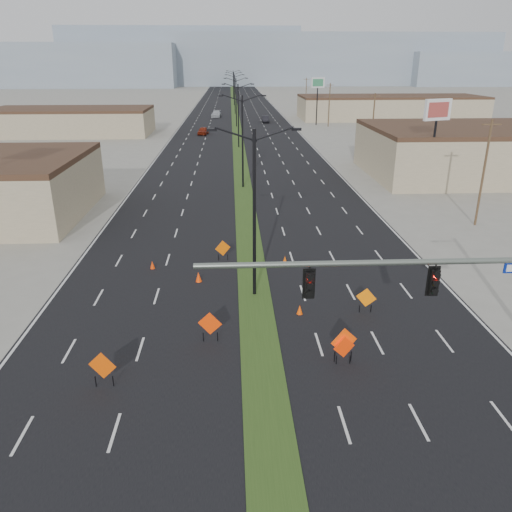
{
  "coord_description": "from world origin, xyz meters",
  "views": [
    {
      "loc": [
        -1.28,
        -15.74,
        13.45
      ],
      "look_at": [
        0.01,
        10.33,
        3.2
      ],
      "focal_mm": 35.0,
      "sensor_mm": 36.0,
      "label": 1
    }
  ],
  "objects_px": {
    "signal_mast": "(477,291)",
    "streetlight_5": "(234,88)",
    "car_left": "(203,131)",
    "construction_sign_4": "(344,348)",
    "streetlight_1": "(243,139)",
    "streetlight_2": "(238,114)",
    "construction_sign_3": "(344,342)",
    "pole_sign_east_near": "(437,117)",
    "streetlight_4": "(235,93)",
    "cone_1": "(300,310)",
    "car_far": "(216,114)",
    "construction_sign_0": "(102,367)",
    "streetlight_3": "(236,101)",
    "streetlight_6": "(233,84)",
    "construction_sign_1": "(210,325)",
    "construction_sign_5": "(366,298)",
    "cone_0": "(199,277)",
    "cone_3": "(152,265)",
    "car_mid": "(265,119)",
    "construction_sign_2": "(223,249)",
    "cone_2": "(285,260)",
    "pole_sign_east_far": "(318,86)",
    "streetlight_0": "(254,210)"
  },
  "relations": [
    {
      "from": "cone_3",
      "to": "pole_sign_east_far",
      "type": "distance_m",
      "value": 85.92
    },
    {
      "from": "car_far",
      "to": "construction_sign_0",
      "type": "bearing_deg",
      "value": -86.45
    },
    {
      "from": "car_far",
      "to": "cone_2",
      "type": "xyz_separation_m",
      "value": [
        7.27,
        -98.68,
        -0.47
      ]
    },
    {
      "from": "construction_sign_3",
      "to": "pole_sign_east_near",
      "type": "bearing_deg",
      "value": 46.83
    },
    {
      "from": "construction_sign_1",
      "to": "streetlight_1",
      "type": "bearing_deg",
      "value": 96.71
    },
    {
      "from": "streetlight_1",
      "to": "streetlight_5",
      "type": "height_order",
      "value": "same"
    },
    {
      "from": "streetlight_4",
      "to": "cone_1",
      "type": "bearing_deg",
      "value": -88.78
    },
    {
      "from": "streetlight_5",
      "to": "construction_sign_3",
      "type": "bearing_deg",
      "value": -88.5
    },
    {
      "from": "streetlight_1",
      "to": "streetlight_2",
      "type": "xyz_separation_m",
      "value": [
        0.0,
        28.0,
        0.0
      ]
    },
    {
      "from": "streetlight_1",
      "to": "pole_sign_east_near",
      "type": "height_order",
      "value": "streetlight_1"
    },
    {
      "from": "streetlight_2",
      "to": "streetlight_3",
      "type": "relative_size",
      "value": 1.0
    },
    {
      "from": "streetlight_0",
      "to": "construction_sign_4",
      "type": "bearing_deg",
      "value": -63.61
    },
    {
      "from": "streetlight_5",
      "to": "car_far",
      "type": "xyz_separation_m",
      "value": [
        -4.89,
        -36.55,
        -4.63
      ]
    },
    {
      "from": "streetlight_2",
      "to": "cone_3",
      "type": "xyz_separation_m",
      "value": [
        -6.86,
        -51.59,
        -5.13
      ]
    },
    {
      "from": "streetlight_2",
      "to": "construction_sign_0",
      "type": "relative_size",
      "value": 5.76
    },
    {
      "from": "streetlight_3",
      "to": "pole_sign_east_near",
      "type": "height_order",
      "value": "streetlight_3"
    },
    {
      "from": "car_left",
      "to": "cone_2",
      "type": "distance_m",
      "value": 67.45
    },
    {
      "from": "signal_mast",
      "to": "pole_sign_east_near",
      "type": "bearing_deg",
      "value": 71.59
    },
    {
      "from": "streetlight_2",
      "to": "cone_3",
      "type": "bearing_deg",
      "value": -97.58
    },
    {
      "from": "streetlight_1",
      "to": "streetlight_4",
      "type": "bearing_deg",
      "value": 90.0
    },
    {
      "from": "streetlight_2",
      "to": "construction_sign_3",
      "type": "relative_size",
      "value": 5.5
    },
    {
      "from": "construction_sign_5",
      "to": "construction_sign_3",
      "type": "bearing_deg",
      "value": -91.53
    },
    {
      "from": "cone_3",
      "to": "car_mid",
      "type": "bearing_deg",
      "value": 81.07
    },
    {
      "from": "signal_mast",
      "to": "streetlight_5",
      "type": "distance_m",
      "value": 150.25
    },
    {
      "from": "construction_sign_1",
      "to": "construction_sign_5",
      "type": "height_order",
      "value": "construction_sign_1"
    },
    {
      "from": "streetlight_1",
      "to": "cone_3",
      "type": "bearing_deg",
      "value": -106.22
    },
    {
      "from": "construction_sign_0",
      "to": "construction_sign_5",
      "type": "height_order",
      "value": "construction_sign_0"
    },
    {
      "from": "streetlight_3",
      "to": "streetlight_6",
      "type": "xyz_separation_m",
      "value": [
        0.0,
        84.0,
        0.0
      ]
    },
    {
      "from": "construction_sign_4",
      "to": "car_far",
      "type": "bearing_deg",
      "value": 77.38
    },
    {
      "from": "pole_sign_east_far",
      "to": "car_mid",
      "type": "bearing_deg",
      "value": 133.35
    },
    {
      "from": "streetlight_6",
      "to": "pole_sign_east_far",
      "type": "relative_size",
      "value": 1.0
    },
    {
      "from": "streetlight_3",
      "to": "streetlight_6",
      "type": "relative_size",
      "value": 1.0
    },
    {
      "from": "car_left",
      "to": "construction_sign_4",
      "type": "distance_m",
      "value": 80.06
    },
    {
      "from": "car_far",
      "to": "construction_sign_2",
      "type": "xyz_separation_m",
      "value": [
        2.89,
        -97.75,
        0.11
      ]
    },
    {
      "from": "cone_0",
      "to": "pole_sign_east_near",
      "type": "xyz_separation_m",
      "value": [
        23.49,
        22.15,
        7.71
      ]
    },
    {
      "from": "streetlight_2",
      "to": "streetlight_5",
      "type": "height_order",
      "value": "same"
    },
    {
      "from": "streetlight_2",
      "to": "streetlight_6",
      "type": "relative_size",
      "value": 1.0
    },
    {
      "from": "construction_sign_2",
      "to": "construction_sign_5",
      "type": "relative_size",
      "value": 1.01
    },
    {
      "from": "streetlight_1",
      "to": "car_mid",
      "type": "distance_m",
      "value": 63.96
    },
    {
      "from": "construction_sign_4",
      "to": "construction_sign_0",
      "type": "bearing_deg",
      "value": 169.32
    },
    {
      "from": "construction_sign_4",
      "to": "construction_sign_5",
      "type": "height_order",
      "value": "construction_sign_5"
    },
    {
      "from": "construction_sign_5",
      "to": "cone_1",
      "type": "relative_size",
      "value": 2.66
    },
    {
      "from": "streetlight_6",
      "to": "pole_sign_east_near",
      "type": "height_order",
      "value": "streetlight_6"
    },
    {
      "from": "streetlight_1",
      "to": "streetlight_5",
      "type": "relative_size",
      "value": 1.0
    },
    {
      "from": "construction_sign_0",
      "to": "cone_0",
      "type": "distance_m",
      "value": 11.62
    },
    {
      "from": "cone_0",
      "to": "pole_sign_east_far",
      "type": "height_order",
      "value": "pole_sign_east_far"
    },
    {
      "from": "signal_mast",
      "to": "car_left",
      "type": "distance_m",
      "value": 83.11
    },
    {
      "from": "signal_mast",
      "to": "streetlight_5",
      "type": "relative_size",
      "value": 1.63
    },
    {
      "from": "construction_sign_2",
      "to": "cone_2",
      "type": "distance_m",
      "value": 4.51
    },
    {
      "from": "car_far",
      "to": "pole_sign_east_near",
      "type": "relative_size",
      "value": 0.55
    }
  ]
}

